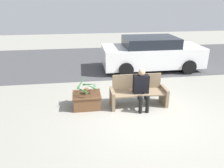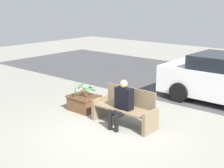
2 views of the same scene
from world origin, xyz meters
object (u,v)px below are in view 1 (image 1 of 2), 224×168
Objects in this scene: parked_car at (152,53)px; bench at (138,92)px; person_seated at (142,87)px; potted_plant at (87,87)px; planter_box at (87,100)px.

bench is at bearing -113.52° from parked_car.
person_seated is 1.68× the size of potted_plant.
bench is 1.51m from potted_plant.
person_seated is 0.27× the size of parked_car.
potted_plant is at bearing -131.80° from parked_car.
person_seated reaches higher than bench.
person_seated is 1.44× the size of planter_box.
potted_plant reaches higher than planter_box.
bench is 3.68m from parked_car.
parked_car is at bearing 48.20° from potted_plant.
planter_box is at bearing 177.83° from bench.
bench is at bearing -1.97° from potted_plant.
parked_car is at bearing 68.16° from person_seated.
potted_plant is (-1.53, 0.24, 0.00)m from person_seated.
bench is 0.38× the size of parked_car.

